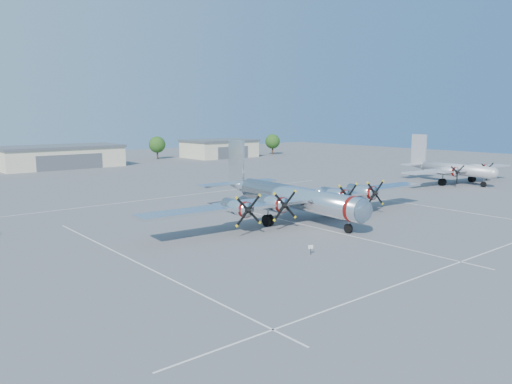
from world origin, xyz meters
TOP-DOWN VIEW (x-y plane):
  - ground at (0.00, 0.00)m, footprint 260.00×260.00m
  - parking_lines at (0.00, -1.75)m, footprint 60.00×50.08m
  - hangar_center at (0.00, 81.96)m, footprint 28.60×14.60m
  - hangar_east at (48.00, 81.96)m, footprint 20.60×14.60m
  - tree_east at (30.00, 88.00)m, footprint 4.80×4.80m
  - tree_far_east at (68.00, 80.00)m, footprint 4.80×4.80m
  - main_bomber_b29 at (1.41, 1.15)m, footprint 43.70×31.40m
  - twin_engine_east at (47.56, 5.39)m, footprint 30.52×23.60m
  - info_placard at (-8.52, -12.00)m, footprint 0.45×0.21m

SIDE VIEW (x-z plane):
  - ground at x=0.00m, z-range 0.00..0.00m
  - main_bomber_b29 at x=1.41m, z-range -4.63..4.63m
  - twin_engine_east at x=47.56m, z-range -4.48..4.48m
  - parking_lines at x=0.00m, z-range 0.00..0.01m
  - info_placard at x=-8.52m, z-range 0.18..1.09m
  - hangar_center at x=0.00m, z-range 0.01..5.41m
  - hangar_east at x=48.00m, z-range 0.01..5.41m
  - tree_east at x=30.00m, z-range 0.90..7.54m
  - tree_far_east at x=68.00m, z-range 0.90..7.54m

